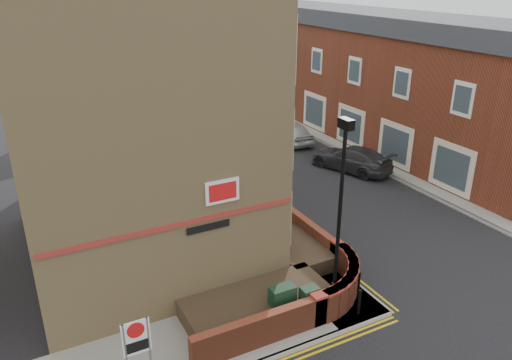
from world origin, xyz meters
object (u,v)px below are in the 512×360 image
object	(u,v)px
zone_sign	(137,343)
silver_car_near	(235,144)
utility_cabinet_large	(282,303)
lamppost	(339,216)

from	to	relation	value
zone_sign	silver_car_near	distance (m)	18.46
utility_cabinet_large	zone_sign	xyz separation A→B (m)	(-4.70, -0.80, 0.92)
lamppost	zone_sign	size ratio (longest dim) A/B	2.86
silver_car_near	zone_sign	bearing A→B (deg)	-144.97
zone_sign	silver_car_near	size ratio (longest dim) A/B	0.49
lamppost	zone_sign	distance (m)	6.85
utility_cabinet_large	silver_car_near	world-z (taller)	silver_car_near
silver_car_near	lamppost	bearing A→B (deg)	-125.08
utility_cabinet_large	zone_sign	bearing A→B (deg)	-170.31
lamppost	silver_car_near	world-z (taller)	lamppost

